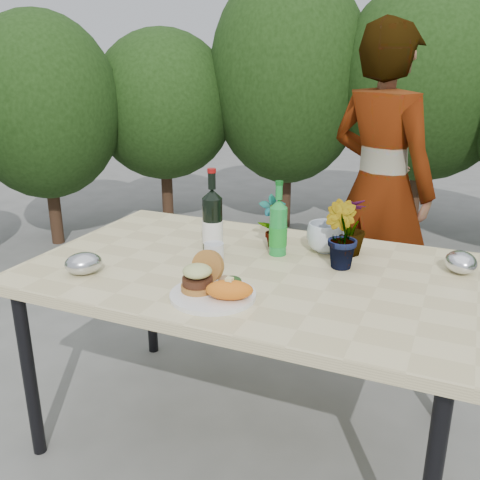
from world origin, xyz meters
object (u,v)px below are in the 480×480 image
at_px(person, 380,188).
at_px(patio_table, 249,281).
at_px(wine_bottle, 213,223).
at_px(dinner_plate, 213,295).

bearing_deg(person, patio_table, 100.30).
height_order(wine_bottle, person, person).
height_order(dinner_plate, wine_bottle, wine_bottle).
relative_size(dinner_plate, person, 0.17).
bearing_deg(wine_bottle, patio_table, -38.85).
relative_size(dinner_plate, wine_bottle, 0.83).
bearing_deg(person, wine_bottle, 89.99).
bearing_deg(person, dinner_plate, 103.06).
bearing_deg(patio_table, dinner_plate, -90.86).
bearing_deg(patio_table, person, 75.43).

